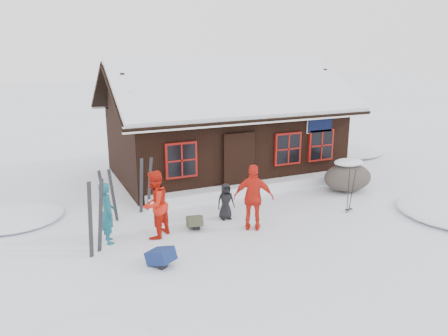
# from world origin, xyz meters

# --- Properties ---
(ground) EXTENTS (120.00, 120.00, 0.00)m
(ground) POSITION_xyz_m (0.00, 0.00, 0.00)
(ground) COLOR white
(ground) RESTS_ON ground
(mountain_hut) EXTENTS (8.90, 6.09, 4.42)m
(mountain_hut) POSITION_xyz_m (1.50, 4.98, 1.58)
(mountain_hut) COLOR black
(mountain_hut) RESTS_ON ground
(snow_drift) EXTENTS (7.60, 0.60, 0.35)m
(snow_drift) POSITION_xyz_m (1.50, 2.25, 0.17)
(snow_drift) COLOR white
(snow_drift) RESTS_ON ground
(snow_mounds) EXTENTS (20.60, 13.20, 0.48)m
(snow_mounds) POSITION_xyz_m (1.65, 1.86, 0.00)
(snow_mounds) COLOR white
(snow_mounds) RESTS_ON ground
(skier_teal) EXTENTS (0.40, 0.59, 1.56)m
(skier_teal) POSITION_xyz_m (-3.79, 0.28, 0.78)
(skier_teal) COLOR #145562
(skier_teal) RESTS_ON ground
(skier_orange_left) EXTENTS (1.09, 1.06, 1.77)m
(skier_orange_left) POSITION_xyz_m (-2.63, 0.10, 0.88)
(skier_orange_left) COLOR red
(skier_orange_left) RESTS_ON ground
(skier_orange_right) EXTENTS (1.13, 0.92, 1.80)m
(skier_orange_right) POSITION_xyz_m (-0.11, -0.51, 0.90)
(skier_orange_right) COLOR red
(skier_orange_right) RESTS_ON ground
(skier_crouched) EXTENTS (0.53, 0.36, 1.06)m
(skier_crouched) POSITION_xyz_m (-0.46, 0.49, 0.53)
(skier_crouched) COLOR black
(skier_crouched) RESTS_ON ground
(boulder) EXTENTS (1.71, 1.28, 1.00)m
(boulder) POSITION_xyz_m (4.40, 1.12, 0.51)
(boulder) COLOR #524842
(boulder) RESTS_ON ground
(ski_pair_left) EXTENTS (0.49, 0.33, 1.84)m
(ski_pair_left) POSITION_xyz_m (-4.14, -0.22, 0.87)
(ski_pair_left) COLOR black
(ski_pair_left) RESTS_ON ground
(ski_pair_mid) EXTENTS (0.48, 0.18, 1.55)m
(ski_pair_mid) POSITION_xyz_m (-3.51, 1.72, 0.72)
(ski_pair_mid) COLOR black
(ski_pair_mid) RESTS_ON ground
(ski_pair_right) EXTENTS (0.51, 0.19, 1.67)m
(ski_pair_right) POSITION_xyz_m (-2.36, 2.08, 0.79)
(ski_pair_right) COLOR black
(ski_pair_right) RESTS_ON ground
(ski_poles) EXTENTS (0.24, 0.12, 1.36)m
(ski_poles) POSITION_xyz_m (3.11, -0.53, 0.64)
(ski_poles) COLOR black
(ski_poles) RESTS_ON ground
(backpack_blue) EXTENTS (0.66, 0.71, 0.31)m
(backpack_blue) POSITION_xyz_m (-2.95, -1.46, 0.16)
(backpack_blue) COLOR navy
(backpack_blue) RESTS_ON ground
(backpack_olive) EXTENTS (0.47, 0.57, 0.28)m
(backpack_olive) POSITION_xyz_m (-1.52, 0.21, 0.14)
(backpack_olive) COLOR #3F412E
(backpack_olive) RESTS_ON ground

